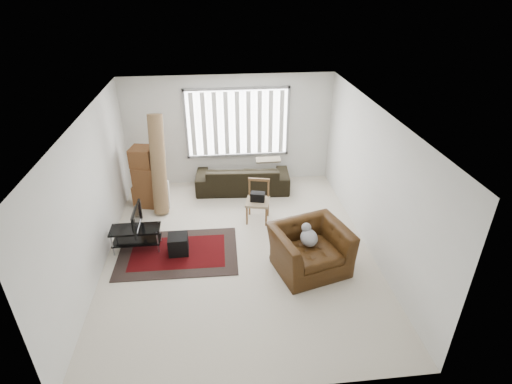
% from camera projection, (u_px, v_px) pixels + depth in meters
% --- Properties ---
extents(room, '(6.00, 6.02, 2.71)m').
position_uv_depth(room, '(237.00, 156.00, 7.33)').
color(room, beige).
rests_on(room, ground).
extents(persian_rug, '(2.27, 1.54, 0.02)m').
position_uv_depth(persian_rug, '(178.00, 253.00, 7.64)').
color(persian_rug, black).
rests_on(persian_rug, ground).
extents(tv_stand, '(0.93, 0.42, 0.47)m').
position_uv_depth(tv_stand, '(136.00, 234.00, 7.62)').
color(tv_stand, black).
rests_on(tv_stand, ground).
extents(tv, '(0.10, 0.76, 0.43)m').
position_uv_depth(tv, '(133.00, 219.00, 7.45)').
color(tv, black).
rests_on(tv, tv_stand).
extents(subwoofer, '(0.38, 0.38, 0.37)m').
position_uv_depth(subwoofer, '(178.00, 244.00, 7.56)').
color(subwoofer, black).
rests_on(subwoofer, persian_rug).
extents(moving_boxes, '(0.66, 0.62, 1.40)m').
position_uv_depth(moving_boxes, '(146.00, 179.00, 8.97)').
color(moving_boxes, brown).
rests_on(moving_boxes, ground).
extents(white_flatpack, '(0.54, 0.23, 0.67)m').
position_uv_depth(white_flatpack, '(158.00, 195.00, 8.98)').
color(white_flatpack, silver).
rests_on(white_flatpack, ground).
extents(rolled_rug, '(0.40, 0.79, 2.18)m').
position_uv_depth(rolled_rug, '(158.00, 165.00, 8.58)').
color(rolled_rug, olive).
rests_on(rolled_rug, ground).
extents(sofa, '(2.30, 1.12, 0.86)m').
position_uv_depth(sofa, '(243.00, 174.00, 9.68)').
color(sofa, black).
rests_on(sofa, ground).
extents(side_chair, '(0.58, 0.58, 0.90)m').
position_uv_depth(side_chair, '(258.00, 199.00, 8.46)').
color(side_chair, '#877458').
rests_on(side_chair, ground).
extents(armchair, '(1.52, 1.41, 0.94)m').
position_uv_depth(armchair, '(310.00, 246.00, 7.05)').
color(armchair, '#3A210C').
rests_on(armchair, ground).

